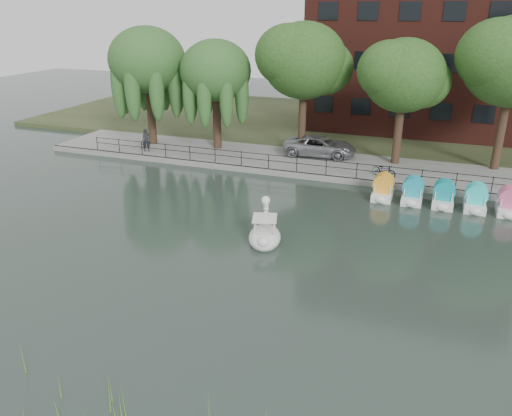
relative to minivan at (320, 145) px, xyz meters
The scene contains 15 objects.
ground_plane 17.52m from the minivan, 91.81° to the right, with size 120.00×120.00×0.00m, color #3A4542.
promenade 1.88m from the minivan, 110.57° to the right, with size 40.00×6.00×0.40m, color gray.
kerb 4.57m from the minivan, 97.11° to the right, with size 40.00×0.25×0.40m, color gray.
land_strip 12.59m from the minivan, 92.52° to the left, with size 60.00×22.00×0.36m, color #47512D.
railing 4.25m from the minivan, 97.44° to the right, with size 32.00×0.05×1.00m.
apartment_building 16.24m from the minivan, 62.71° to the left, with size 20.00×10.07×18.00m.
willow_left 14.71m from the minivan, behind, with size 5.88×5.88×9.01m.
willow_mid 9.49m from the minivan, behind, with size 5.32×5.32×8.15m.
broadleaf_center 6.05m from the minivan, 161.06° to the left, with size 6.00×6.00×9.25m.
broadleaf_right 7.50m from the minivan, ahead, with size 5.40×5.40×8.32m.
minivan is the anchor object (origin of this frame).
bicycle 6.13m from the minivan, 33.92° to the right, with size 1.72×0.60×1.00m, color gray.
pedestrian 13.10m from the minivan, 165.19° to the right, with size 0.71×0.48×1.98m, color black.
swan_boat 14.50m from the minivan, 86.97° to the right, with size 2.18×2.81×2.10m.
pedal_boat_row 10.90m from the minivan, 36.04° to the right, with size 7.95×1.70×1.40m.
Camera 1 is at (8.51, -17.72, 10.64)m, focal length 35.00 mm.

